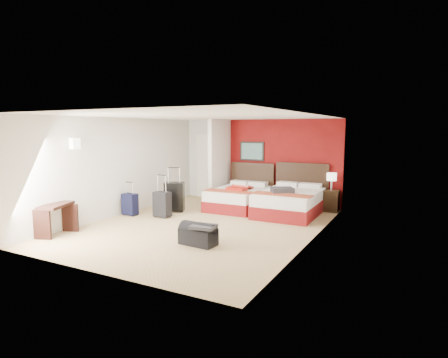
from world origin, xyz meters
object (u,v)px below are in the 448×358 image
Objects in this scene: red_suitcase_open at (240,188)px; table_lamp at (331,181)px; nightstand at (331,201)px; suitcase_charcoal at (162,205)px; bed_left at (238,199)px; bed_right at (289,203)px; suitcase_black at (174,198)px; duffel_bag at (198,236)px; suitcase_navy at (130,205)px; desk at (57,220)px.

table_lamp reaches higher than red_suitcase_open.
table_lamp is at bearing 0.00° from nightstand.
bed_left is at bearing 58.43° from suitcase_charcoal.
red_suitcase_open is 1.24× the size of nightstand.
bed_right is 2.68× the size of suitcase_black.
bed_left reaches higher than duffel_bag.
bed_left is 1.52m from bed_right.
table_lamp is 0.76× the size of suitcase_charcoal.
nightstand is 0.75× the size of suitcase_black.
table_lamp is 4.57m from duffel_bag.
bed_left is at bearing -159.67° from table_lamp.
table_lamp reaches higher than suitcase_navy.
desk is (-2.19, -4.19, 0.05)m from bed_left.
bed_left is 2.22m from suitcase_charcoal.
suitcase_black is 0.96× the size of desk.
suitcase_navy is at bearing 160.08° from duffel_bag.
red_suitcase_open is at bearing 105.89° from duffel_bag.
suitcase_navy is (-3.61, -2.00, -0.04)m from bed_right.
duffel_bag is (-0.75, -3.29, -0.13)m from bed_right.
table_lamp reaches higher than suitcase_charcoal.
red_suitcase_open is 1.54× the size of table_lamp.
suitcase_charcoal is at bearing -147.73° from bed_right.
nightstand is 0.82× the size of duffel_bag.
nightstand is 0.72× the size of desk.
red_suitcase_open reaches higher than suitcase_navy.
duffel_bag is at bearing -34.90° from suitcase_charcoal.
red_suitcase_open is at bearing 40.69° from desk.
bed_right is 3.56× the size of nightstand.
desk is (-4.57, -5.07, -0.48)m from table_lamp.
bed_right is 3.83× the size of suitcase_navy.
suitcase_navy is (-2.20, -1.96, -0.34)m from red_suitcase_open.
red_suitcase_open is 2.48m from table_lamp.
suitcase_black is 1.43× the size of suitcase_navy.
desk is at bearing -129.95° from suitcase_black.
bed_right is 4.40× the size of table_lamp.
desk reaches higher than duffel_bag.
table_lamp is at bearing 19.24° from bed_left.
bed_right reaches higher than suitcase_navy.
desk is at bearing -116.28° from red_suitcase_open.
suitcase_black is (-3.71, -2.04, -0.43)m from table_lamp.
duffel_bag is (-1.61, -4.23, -0.63)m from table_lamp.
red_suitcase_open is 2.22m from suitcase_charcoal.
bed_left is 2.60× the size of red_suitcase_open.
table_lamp reaches higher than bed_left.
suitcase_charcoal is 2.53m from desk.
duffel_bag is 0.88× the size of desk.
bed_left is 2.33× the size of desk.
table_lamp reaches higher than duffel_bag.
table_lamp is (2.27, 0.98, 0.21)m from red_suitcase_open.
bed_right is at bearing -132.40° from table_lamp.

